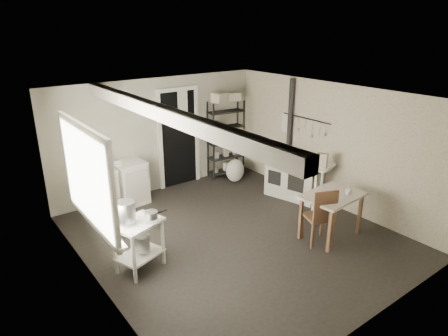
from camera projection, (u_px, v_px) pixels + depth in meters
floor at (235, 236)px, 6.56m from camera, size 5.00×5.00×0.00m
ceiling at (236, 96)px, 5.77m from camera, size 5.00×5.00×0.00m
wall_back at (159, 135)px, 8.04m from camera, size 4.50×0.02×2.30m
wall_front at (380, 236)px, 4.29m from camera, size 4.50×0.02×2.30m
wall_left at (92, 209)px, 4.90m from camera, size 0.02×5.00×2.30m
wall_right at (330, 145)px, 7.43m from camera, size 0.02×5.00×2.30m
window at (86, 177)px, 4.95m from camera, size 0.12×1.76×1.28m
doorway at (179, 139)px, 8.33m from camera, size 0.96×0.10×2.08m
ceiling_beam at (163, 114)px, 5.13m from camera, size 0.18×5.00×0.18m
wallpaper_panel at (330, 145)px, 7.42m from camera, size 0.01×5.00×2.30m
utensil_rail at (305, 118)px, 7.71m from camera, size 0.06×1.20×0.44m
prep_table at (139, 244)px, 5.56m from camera, size 0.76×0.65×0.74m
stockpot at (126, 211)px, 5.31m from camera, size 0.29×0.29×0.27m
saucepan at (151, 215)px, 5.41m from camera, size 0.19×0.19×0.10m
bucket at (143, 243)px, 5.61m from camera, size 0.27×0.27×0.23m
base_cabinets at (115, 185)px, 7.41m from camera, size 1.31×0.65×0.83m
mixing_bowl at (117, 159)px, 7.25m from camera, size 0.33×0.33×0.07m
counter_cup at (96, 164)px, 7.00m from camera, size 0.13×0.13×0.10m
shelf_rack at (226, 135)px, 8.81m from camera, size 0.84×0.41×1.71m
shelf_jar at (216, 118)px, 8.49m from camera, size 0.11×0.11×0.19m
storage_box_a at (220, 88)px, 8.32m from camera, size 0.32×0.29×0.20m
storage_box_b at (233, 87)px, 8.51m from camera, size 0.34×0.33×0.18m
stove at (294, 176)px, 7.90m from camera, size 0.84×1.16×0.82m
stovepipe at (291, 113)px, 7.97m from camera, size 0.14×0.14×1.44m
side_ledge at (321, 186)px, 7.42m from camera, size 0.60×0.43×0.83m
oats_box at (322, 158)px, 7.13m from camera, size 0.17×0.21×0.28m
work_table at (331, 215)px, 6.43m from camera, size 1.04×0.77×0.74m
table_cup at (348, 191)px, 6.29m from camera, size 0.12×0.12×0.09m
chair at (319, 214)px, 6.22m from camera, size 0.52×0.53×0.95m
flour_sack at (235, 171)px, 8.72m from camera, size 0.52×0.49×0.50m
floor_crock at (314, 208)px, 7.36m from camera, size 0.15×0.15×0.15m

